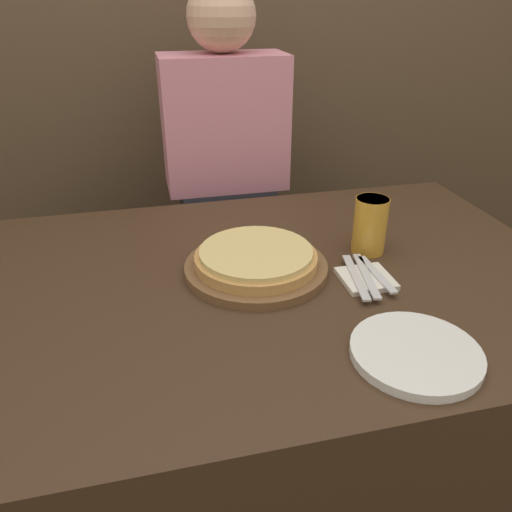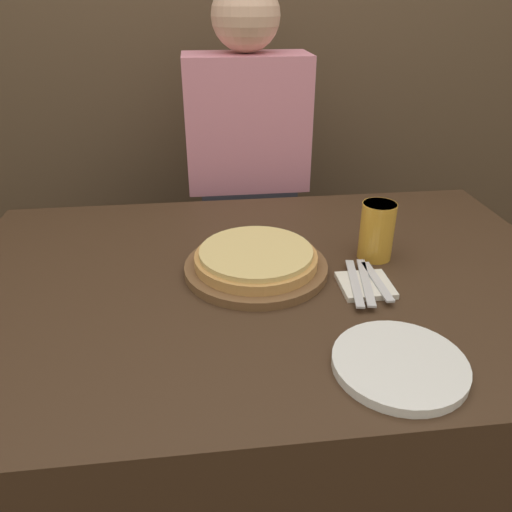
# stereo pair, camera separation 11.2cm
# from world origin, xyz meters

# --- Properties ---
(ground_plane) EXTENTS (12.00, 12.00, 0.00)m
(ground_plane) POSITION_xyz_m (0.00, 0.00, 0.00)
(ground_plane) COLOR #473828
(dining_table) EXTENTS (1.41, 0.94, 0.75)m
(dining_table) POSITION_xyz_m (0.00, 0.00, 0.38)
(dining_table) COLOR #3D2819
(dining_table) RESTS_ON ground_plane
(pizza_on_board) EXTENTS (0.33, 0.33, 0.06)m
(pizza_on_board) POSITION_xyz_m (-0.02, 0.02, 0.78)
(pizza_on_board) COLOR brown
(pizza_on_board) RESTS_ON dining_table
(beer_glass) EXTENTS (0.08, 0.08, 0.14)m
(beer_glass) POSITION_xyz_m (0.27, 0.06, 0.83)
(beer_glass) COLOR gold
(beer_glass) RESTS_ON dining_table
(dinner_plate) EXTENTS (0.23, 0.23, 0.02)m
(dinner_plate) POSITION_xyz_m (0.18, -0.33, 0.76)
(dinner_plate) COLOR white
(dinner_plate) RESTS_ON dining_table
(napkin_stack) EXTENTS (0.11, 0.11, 0.01)m
(napkin_stack) POSITION_xyz_m (0.20, -0.07, 0.76)
(napkin_stack) COLOR silver
(napkin_stack) RESTS_ON dining_table
(fork) EXTENTS (0.05, 0.19, 0.00)m
(fork) POSITION_xyz_m (0.18, -0.07, 0.77)
(fork) COLOR silver
(fork) RESTS_ON napkin_stack
(dinner_knife) EXTENTS (0.05, 0.19, 0.00)m
(dinner_knife) POSITION_xyz_m (0.20, -0.07, 0.77)
(dinner_knife) COLOR silver
(dinner_knife) RESTS_ON napkin_stack
(spoon) EXTENTS (0.02, 0.16, 0.00)m
(spoon) POSITION_xyz_m (0.23, -0.07, 0.77)
(spoon) COLOR silver
(spoon) RESTS_ON napkin_stack
(diner_person) EXTENTS (0.39, 0.21, 1.36)m
(diner_person) POSITION_xyz_m (0.02, 0.66, 0.67)
(diner_person) COLOR #33333D
(diner_person) RESTS_ON ground_plane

